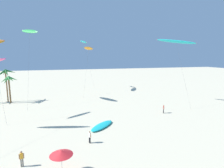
{
  "coord_description": "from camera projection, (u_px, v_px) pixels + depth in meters",
  "views": [
    {
      "loc": [
        -4.03,
        -6.22,
        11.25
      ],
      "look_at": [
        3.45,
        18.99,
        7.15
      ],
      "focal_mm": 28.5,
      "sensor_mm": 36.0,
      "label": 1
    }
  ],
  "objects": [
    {
      "name": "palm_tree_3",
      "position": [
        6.0,
        74.0,
        43.53
      ],
      "size": [
        4.47,
        4.29,
        8.14
      ],
      "color": "brown",
      "rests_on": "ground"
    },
    {
      "name": "person_near_right",
      "position": [
        164.0,
        109.0,
        35.43
      ],
      "size": [
        0.32,
        0.46,
        1.69
      ],
      "color": "black",
      "rests_on": "ground"
    },
    {
      "name": "flying_kite_4",
      "position": [
        84.0,
        42.0,
        61.43
      ],
      "size": [
        4.24,
        7.3,
        17.07
      ],
      "color": "#19B2B7",
      "rests_on": "ground"
    },
    {
      "name": "beach_umbrella",
      "position": [
        61.0,
        153.0,
        16.6
      ],
      "size": [
        2.18,
        2.18,
        2.56
      ],
      "color": "beige",
      "rests_on": "ground"
    },
    {
      "name": "palm_tree_2",
      "position": [
        9.0,
        81.0,
        42.45
      ],
      "size": [
        3.97,
        3.84,
        6.62
      ],
      "color": "brown",
      "rests_on": "ground"
    },
    {
      "name": "flying_kite_5",
      "position": [
        30.0,
        31.0,
        42.14
      ],
      "size": [
        5.34,
        11.19,
        18.22
      ],
      "color": "green",
      "rests_on": "ground"
    },
    {
      "name": "person_near_left",
      "position": [
        22.0,
        158.0,
        18.18
      ],
      "size": [
        0.51,
        0.24,
        1.72
      ],
      "color": "slate",
      "rests_on": "ground"
    },
    {
      "name": "person_foreground_walker",
      "position": [
        90.0,
        137.0,
        23.16
      ],
      "size": [
        0.31,
        0.47,
        1.65
      ],
      "color": "black",
      "rests_on": "ground"
    },
    {
      "name": "flying_kite_2",
      "position": [
        89.0,
        48.0,
        57.01
      ],
      "size": [
        5.57,
        12.92,
        14.49
      ],
      "color": "orange",
      "rests_on": "ground"
    },
    {
      "name": "flying_kite_0",
      "position": [
        176.0,
        41.0,
        41.11
      ],
      "size": [
        7.25,
        9.52,
        15.68
      ],
      "color": "#19B2B7",
      "rests_on": "ground"
    },
    {
      "name": "grounded_kite_1",
      "position": [
        102.0,
        126.0,
        28.65
      ],
      "size": [
        5.13,
        4.94,
        0.4
      ],
      "color": "#19B2B7",
      "rests_on": "ground"
    }
  ]
}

